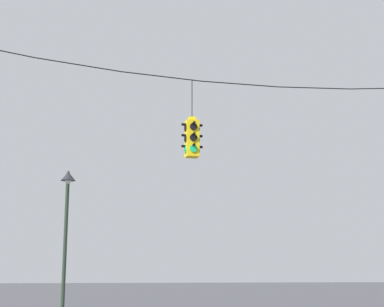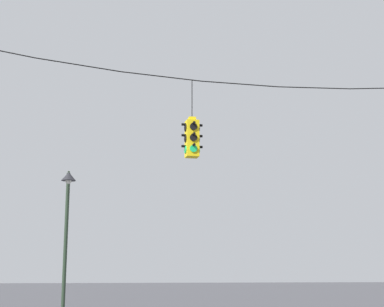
% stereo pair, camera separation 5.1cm
% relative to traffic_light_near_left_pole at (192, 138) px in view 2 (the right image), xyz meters
% --- Properties ---
extents(span_wire, '(15.80, 0.03, 0.64)m').
position_rel_traffic_light_near_left_pole_xyz_m(span_wire, '(1.41, 0.00, 1.85)').
color(span_wire, black).
extents(traffic_light_near_left_pole, '(0.58, 0.58, 2.18)m').
position_rel_traffic_light_near_left_pole_xyz_m(traffic_light_near_left_pole, '(0.00, 0.00, 0.00)').
color(traffic_light_near_left_pole, yellow).
extents(street_lamp, '(0.46, 0.80, 4.72)m').
position_rel_traffic_light_near_left_pole_xyz_m(street_lamp, '(-3.20, 3.81, -1.67)').
color(street_lamp, '#233323').
rests_on(street_lamp, ground_plane).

